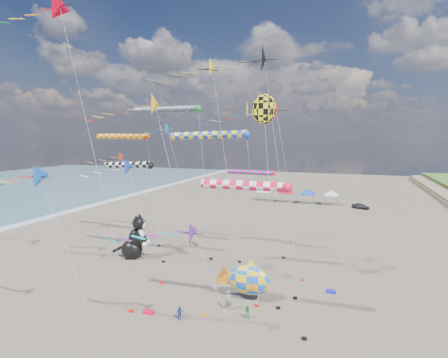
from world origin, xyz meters
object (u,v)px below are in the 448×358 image
child_green (248,312)px  parked_car (361,206)px  fish_inflatable (248,280)px  child_blue (180,313)px  cat_inflatable (134,236)px  person_adult (228,300)px

child_green → parked_car: parked_car is taller
fish_inflatable → parked_car: bearing=77.2°
child_blue → cat_inflatable: bearing=85.5°
cat_inflatable → person_adult: cat_inflatable is taller
fish_inflatable → cat_inflatable: bearing=160.1°
fish_inflatable → parked_car: 48.65m
person_adult → parked_car: 51.26m
child_blue → parked_car: size_ratio=0.32×
child_blue → parked_car: 54.86m
cat_inflatable → child_green: (17.26, -9.24, -2.22)m
parked_car → cat_inflatable: bearing=171.1°
child_green → child_blue: 5.59m
fish_inflatable → parked_car: fish_inflatable is taller
cat_inflatable → fish_inflatable: cat_inflatable is taller
cat_inflatable → parked_car: bearing=49.5°
parked_car → fish_inflatable: bearing=-168.5°
cat_inflatable → child_blue: cat_inflatable is taller
fish_inflatable → child_blue: (-4.31, -5.32, -1.32)m
child_green → child_blue: child_green is taller
fish_inflatable → person_adult: fish_inflatable is taller
child_green → person_adult: bearing=144.5°
person_adult → cat_inflatable: bearing=130.3°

